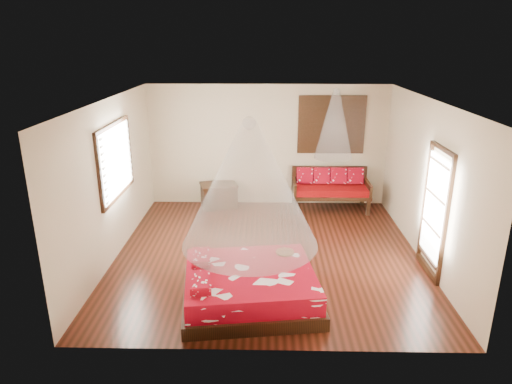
# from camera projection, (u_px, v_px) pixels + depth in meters

# --- Properties ---
(room) EXTENTS (5.54, 5.54, 2.84)m
(room) POSITION_uv_depth(u_px,v_px,m) (268.00, 181.00, 7.96)
(room) COLOR black
(room) RESTS_ON ground
(bed) EXTENTS (2.20, 2.04, 0.63)m
(bed) POSITION_uv_depth(u_px,v_px,m) (249.00, 286.00, 6.82)
(bed) COLOR black
(bed) RESTS_ON floor
(daybed) EXTENTS (1.74, 0.77, 0.94)m
(daybed) POSITION_uv_depth(u_px,v_px,m) (330.00, 187.00, 10.46)
(daybed) COLOR black
(daybed) RESTS_ON floor
(storage_chest) EXTENTS (0.95, 0.80, 0.56)m
(storage_chest) POSITION_uv_depth(u_px,v_px,m) (219.00, 195.00, 10.66)
(storage_chest) COLOR black
(storage_chest) RESTS_ON floor
(shutter_panel) EXTENTS (1.52, 0.06, 1.32)m
(shutter_panel) POSITION_uv_depth(u_px,v_px,m) (331.00, 125.00, 10.34)
(shutter_panel) COLOR black
(shutter_panel) RESTS_ON wall_back
(window_left) EXTENTS (0.10, 1.74, 1.34)m
(window_left) POSITION_uv_depth(u_px,v_px,m) (116.00, 161.00, 8.11)
(window_left) COLOR black
(window_left) RESTS_ON wall_left
(glazed_door) EXTENTS (0.08, 1.02, 2.16)m
(glazed_door) POSITION_uv_depth(u_px,v_px,m) (434.00, 212.00, 7.44)
(glazed_door) COLOR black
(glazed_door) RESTS_ON floor
(wine_tray) EXTENTS (0.29, 0.29, 0.23)m
(wine_tray) POSITION_uv_depth(u_px,v_px,m) (285.00, 249.00, 7.29)
(wine_tray) COLOR brown
(wine_tray) RESTS_ON bed
(mosquito_net_main) EXTENTS (1.95, 1.95, 1.80)m
(mosquito_net_main) POSITION_uv_depth(u_px,v_px,m) (250.00, 184.00, 6.30)
(mosquito_net_main) COLOR white
(mosquito_net_main) RESTS_ON ceiling
(mosquito_net_daybed) EXTENTS (0.83, 0.83, 1.50)m
(mosquito_net_daybed) POSITION_uv_depth(u_px,v_px,m) (335.00, 124.00, 9.87)
(mosquito_net_daybed) COLOR white
(mosquito_net_daybed) RESTS_ON ceiling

